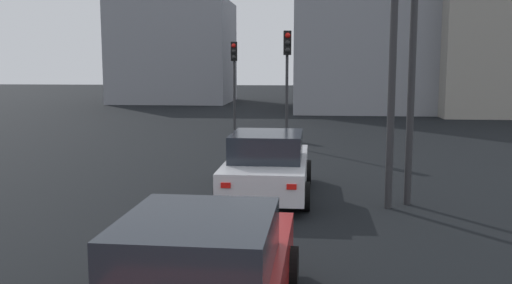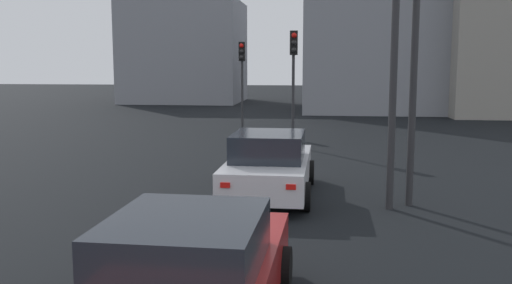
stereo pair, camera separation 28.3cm
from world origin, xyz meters
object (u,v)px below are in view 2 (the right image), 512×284
object	(u,v)px
traffic_light_near_left	(242,67)
street_lamp_kerbside	(396,10)
car_white_lead	(269,165)
car_red_second	(190,277)
traffic_light_near_right	(294,64)

from	to	relation	value
traffic_light_near_left	street_lamp_kerbside	bearing A→B (deg)	21.65
car_white_lead	car_red_second	size ratio (longest dim) A/B	0.98
car_white_lead	traffic_light_near_right	bearing A→B (deg)	-0.43
car_white_lead	traffic_light_near_left	size ratio (longest dim) A/B	1.08
car_red_second	traffic_light_near_left	xyz separation A→B (m)	(20.56, 2.33, 2.28)
traffic_light_near_left	street_lamp_kerbside	distance (m)	15.32
car_white_lead	car_red_second	world-z (taller)	car_white_lead
car_white_lead	traffic_light_near_right	xyz separation A→B (m)	(8.13, -0.15, 2.39)
traffic_light_near_left	car_white_lead	bearing A→B (deg)	12.17
car_red_second	traffic_light_near_left	bearing A→B (deg)	7.73
car_red_second	traffic_light_near_right	bearing A→B (deg)	-0.18
traffic_light_near_left	traffic_light_near_right	xyz separation A→B (m)	(-5.26, -2.71, 0.14)
car_white_lead	traffic_light_near_left	distance (m)	13.82
car_white_lead	street_lamp_kerbside	distance (m)	4.56
car_red_second	street_lamp_kerbside	xyz separation A→B (m)	(6.24, -2.98, 3.55)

